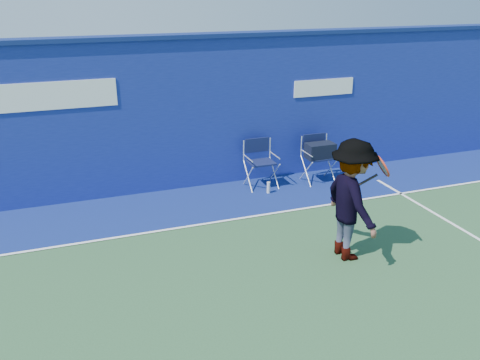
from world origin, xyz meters
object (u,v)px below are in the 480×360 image
object	(u,v)px
directors_chair_right	(319,163)
tennis_player	(352,200)
water_bottle	(268,188)
directors_chair_left	(261,173)

from	to	relation	value
directors_chair_right	tennis_player	distance (m)	3.26
directors_chair_right	water_bottle	distance (m)	1.32
water_bottle	directors_chair_left	bearing A→B (deg)	90.60
directors_chair_left	directors_chair_right	distance (m)	1.28
directors_chair_right	directors_chair_left	bearing A→B (deg)	174.00
directors_chair_left	tennis_player	distance (m)	3.23
directors_chair_left	water_bottle	xyz separation A→B (m)	(0.00, -0.40, -0.19)
directors_chair_right	tennis_player	world-z (taller)	tennis_player
water_bottle	tennis_player	bearing A→B (deg)	-86.49
tennis_player	directors_chair_left	bearing A→B (deg)	93.14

